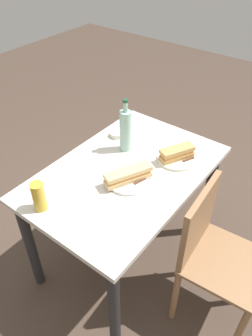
{
  "coord_description": "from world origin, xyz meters",
  "views": [
    {
      "loc": [
        1.11,
        0.85,
        1.92
      ],
      "look_at": [
        0.0,
        0.0,
        0.78
      ],
      "focal_mm": 34.79,
      "sensor_mm": 36.0,
      "label": 1
    }
  ],
  "objects_px": {
    "dining_table": "(126,187)",
    "baguette_sandwich_far": "(177,153)",
    "knife_far": "(183,162)",
    "chair_far": "(212,251)",
    "olive_bowl": "(117,134)",
    "plate_far": "(176,159)",
    "water_bottle": "(125,130)",
    "baguette_sandwich_near": "(128,175)",
    "plate_near": "(128,181)",
    "knife_near": "(134,184)",
    "beer_glass": "(39,197)"
  },
  "relations": [
    {
      "from": "plate_far",
      "to": "baguette_sandwich_near",
      "type": "bearing_deg",
      "value": -17.89
    },
    {
      "from": "baguette_sandwich_near",
      "to": "knife_near",
      "type": "distance_m",
      "value": 0.06
    },
    {
      "from": "chair_far",
      "to": "knife_far",
      "type": "distance_m",
      "value": 0.51
    },
    {
      "from": "knife_far",
      "to": "water_bottle",
      "type": "bearing_deg",
      "value": -76.74
    },
    {
      "from": "chair_far",
      "to": "knife_far",
      "type": "xyz_separation_m",
      "value": [
        -0.25,
        -0.35,
        0.27
      ]
    },
    {
      "from": "baguette_sandwich_near",
      "to": "plate_far",
      "type": "distance_m",
      "value": 0.34
    },
    {
      "from": "knife_far",
      "to": "knife_near",
      "type": "bearing_deg",
      "value": -18.17
    },
    {
      "from": "dining_table",
      "to": "olive_bowl",
      "type": "distance_m",
      "value": 0.38
    },
    {
      "from": "chair_far",
      "to": "plate_near",
      "type": "xyz_separation_m",
      "value": [
        0.06,
        -0.51,
        0.26
      ]
    },
    {
      "from": "dining_table",
      "to": "baguette_sandwich_far",
      "type": "relative_size",
      "value": 5.38
    },
    {
      "from": "dining_table",
      "to": "olive_bowl",
      "type": "bearing_deg",
      "value": -132.96
    },
    {
      "from": "plate_far",
      "to": "dining_table",
      "type": "bearing_deg",
      "value": -33.61
    },
    {
      "from": "knife_near",
      "to": "beer_glass",
      "type": "distance_m",
      "value": 0.49
    },
    {
      "from": "plate_far",
      "to": "water_bottle",
      "type": "relative_size",
      "value": 0.67
    },
    {
      "from": "water_bottle",
      "to": "beer_glass",
      "type": "relative_size",
      "value": 2.11
    },
    {
      "from": "plate_far",
      "to": "knife_far",
      "type": "distance_m",
      "value": 0.05
    },
    {
      "from": "water_bottle",
      "to": "olive_bowl",
      "type": "height_order",
      "value": "water_bottle"
    },
    {
      "from": "knife_near",
      "to": "baguette_sandwich_far",
      "type": "xyz_separation_m",
      "value": [
        -0.34,
        0.06,
        0.03
      ]
    },
    {
      "from": "olive_bowl",
      "to": "knife_far",
      "type": "bearing_deg",
      "value": 90.57
    },
    {
      "from": "knife_near",
      "to": "knife_far",
      "type": "distance_m",
      "value": 0.34
    },
    {
      "from": "water_bottle",
      "to": "baguette_sandwich_far",
      "type": "bearing_deg",
      "value": 107.51
    },
    {
      "from": "plate_near",
      "to": "knife_near",
      "type": "relative_size",
      "value": 1.26
    },
    {
      "from": "plate_near",
      "to": "baguette_sandwich_far",
      "type": "xyz_separation_m",
      "value": [
        -0.32,
        0.1,
        0.04
      ]
    },
    {
      "from": "plate_near",
      "to": "baguette_sandwich_near",
      "type": "xyz_separation_m",
      "value": [
        0.0,
        0.0,
        0.04
      ]
    },
    {
      "from": "water_bottle",
      "to": "olive_bowl",
      "type": "bearing_deg",
      "value": -120.96
    },
    {
      "from": "dining_table",
      "to": "chair_far",
      "type": "bearing_deg",
      "value": 89.36
    },
    {
      "from": "knife_far",
      "to": "beer_glass",
      "type": "xyz_separation_m",
      "value": [
        0.72,
        -0.38,
        0.06
      ]
    },
    {
      "from": "water_bottle",
      "to": "knife_far",
      "type": "bearing_deg",
      "value": 103.26
    },
    {
      "from": "plate_far",
      "to": "water_bottle",
      "type": "height_order",
      "value": "water_bottle"
    },
    {
      "from": "plate_near",
      "to": "baguette_sandwich_near",
      "type": "relative_size",
      "value": 0.85
    },
    {
      "from": "dining_table",
      "to": "baguette_sandwich_far",
      "type": "xyz_separation_m",
      "value": [
        -0.26,
        0.17,
        0.17
      ]
    },
    {
      "from": "beer_glass",
      "to": "knife_near",
      "type": "bearing_deg",
      "value": 146.03
    },
    {
      "from": "baguette_sandwich_near",
      "to": "knife_far",
      "type": "xyz_separation_m",
      "value": [
        -0.31,
        0.15,
        -0.03
      ]
    },
    {
      "from": "baguette_sandwich_near",
      "to": "knife_near",
      "type": "height_order",
      "value": "baguette_sandwich_near"
    },
    {
      "from": "plate_near",
      "to": "knife_near",
      "type": "height_order",
      "value": "knife_near"
    },
    {
      "from": "baguette_sandwich_near",
      "to": "beer_glass",
      "type": "distance_m",
      "value": 0.47
    },
    {
      "from": "chair_far",
      "to": "dining_table",
      "type": "bearing_deg",
      "value": -90.64
    },
    {
      "from": "baguette_sandwich_near",
      "to": "dining_table",
      "type": "bearing_deg",
      "value": -135.84
    },
    {
      "from": "beer_glass",
      "to": "water_bottle",
      "type": "bearing_deg",
      "value": 177.6
    },
    {
      "from": "plate_near",
      "to": "beer_glass",
      "type": "height_order",
      "value": "beer_glass"
    },
    {
      "from": "olive_bowl",
      "to": "plate_far",
      "type": "bearing_deg",
      "value": 92.27
    },
    {
      "from": "chair_far",
      "to": "olive_bowl",
      "type": "distance_m",
      "value": 0.91
    },
    {
      "from": "dining_table",
      "to": "baguette_sandwich_near",
      "type": "distance_m",
      "value": 0.2
    },
    {
      "from": "baguette_sandwich_far",
      "to": "water_bottle",
      "type": "bearing_deg",
      "value": -72.49
    },
    {
      "from": "dining_table",
      "to": "knife_far",
      "type": "relative_size",
      "value": 6.74
    },
    {
      "from": "beer_glass",
      "to": "plate_far",
      "type": "bearing_deg",
      "value": 156.08
    },
    {
      "from": "plate_near",
      "to": "olive_bowl",
      "type": "height_order",
      "value": "olive_bowl"
    },
    {
      "from": "knife_near",
      "to": "dining_table",
      "type": "bearing_deg",
      "value": -124.57
    },
    {
      "from": "knife_far",
      "to": "chair_far",
      "type": "bearing_deg",
      "value": 54.56
    },
    {
      "from": "plate_far",
      "to": "knife_far",
      "type": "height_order",
      "value": "knife_far"
    }
  ]
}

